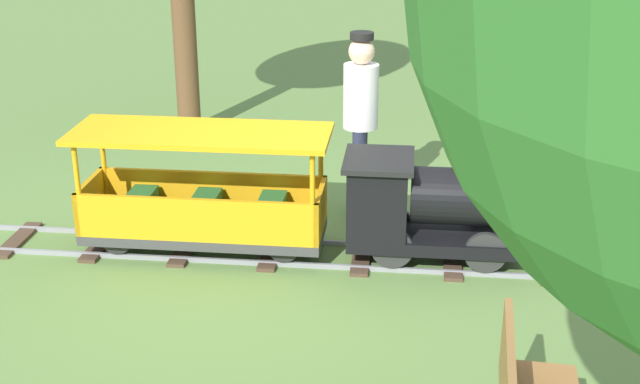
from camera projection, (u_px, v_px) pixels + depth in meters
name	position (u px, v px, depth m)	size (l,w,h in m)	color
ground_plane	(272.00, 254.00, 6.84)	(60.00, 60.00, 0.00)	#608442
track	(317.00, 254.00, 6.79)	(0.67, 5.70, 0.04)	gray
locomotive	(430.00, 204.00, 6.53)	(0.63, 1.44, 1.05)	black
passenger_car	(204.00, 202.00, 6.73)	(0.73, 2.00, 0.97)	#3F3F3F
conductor_person	(361.00, 110.00, 7.26)	(0.30, 0.30, 1.62)	#282D47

